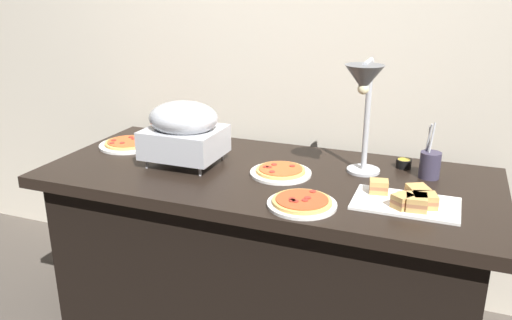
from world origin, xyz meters
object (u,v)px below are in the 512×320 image
Objects in this scene: pizza_plate_raised_stand at (128,144)px; sauce_cup_near at (404,163)px; heat_lamp at (364,90)px; utensil_holder at (430,164)px; pizza_plate_front at (302,203)px; sandwich_platter at (408,200)px; pizza_plate_center at (280,172)px; chafing_dish at (184,130)px.

sauce_cup_near is (1.30, 0.17, 0.01)m from pizza_plate_raised_stand.
heat_lamp reaches higher than utensil_holder.
sauce_cup_near is at bearing 61.51° from pizza_plate_front.
sandwich_platter reaches higher than pizza_plate_front.
chafing_dish is at bearing -177.38° from pizza_plate_center.
pizza_plate_raised_stand is at bearing 172.72° from pizza_plate_center.
chafing_dish is 0.97m from sauce_cup_near.
pizza_plate_front is at bearing -20.83° from pizza_plate_raised_stand.
pizza_plate_center is 0.55m from sandwich_platter.
pizza_plate_raised_stand is at bearing 159.17° from pizza_plate_front.
sauce_cup_near is at bearing 17.94° from chafing_dish.
pizza_plate_front is at bearing -158.17° from sandwich_platter.
utensil_holder reaches higher than sandwich_platter.
pizza_plate_raised_stand is 1.31m from sauce_cup_near.
utensil_holder is at bearing 11.54° from chafing_dish.
heat_lamp is (0.76, 0.07, 0.22)m from chafing_dish.
chafing_dish is 1.28× the size of pizza_plate_front.
utensil_holder is (0.11, -0.09, 0.04)m from sauce_cup_near.
heat_lamp is at bearing -123.96° from sauce_cup_near.
chafing_dish reaches higher than utensil_holder.
utensil_holder is (0.26, 0.14, -0.31)m from heat_lamp.
chafing_dish is at bearing 157.46° from pizza_plate_front.
heat_lamp reaches higher than pizza_plate_center.
sandwich_platter reaches higher than pizza_plate_raised_stand.
utensil_holder is at bearing 3.39° from pizza_plate_raised_stand.
pizza_plate_front is at bearing -57.57° from pizza_plate_center.
utensil_holder reaches higher than pizza_plate_front.
chafing_dish is 0.67× the size of heat_lamp.
sauce_cup_near is at bearing 30.19° from pizza_plate_center.
sandwich_platter is at bearing -13.86° from pizza_plate_center.
sandwich_platter is (0.53, -0.13, 0.01)m from pizza_plate_center.
chafing_dish reaches higher than pizza_plate_raised_stand.
sauce_cup_near is at bearing 56.04° from heat_lamp.
sauce_cup_near is (0.15, 0.23, -0.35)m from heat_lamp.
chafing_dish is 0.99m from sandwich_platter.
pizza_plate_front is 0.39m from sandwich_platter.
chafing_dish is 0.68m from pizza_plate_front.
heat_lamp is 0.45m from sauce_cup_near.
chafing_dish reaches higher than sauce_cup_near.
chafing_dish is at bearing 173.47° from sandwich_platter.
chafing_dish is 1.05m from utensil_holder.
heat_lamp reaches higher than pizza_plate_raised_stand.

